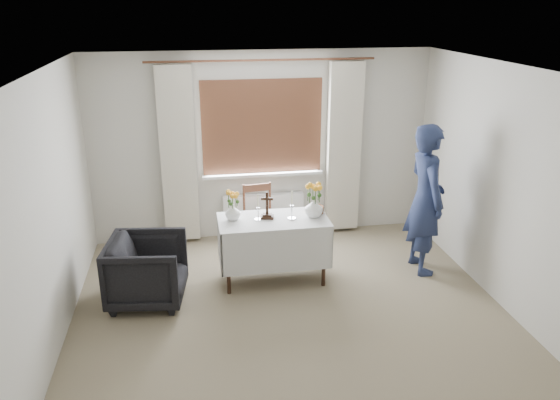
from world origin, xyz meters
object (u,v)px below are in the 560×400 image
at_px(altar_table, 273,250).
at_px(flower_vase_right, 314,208).
at_px(wooden_chair, 261,220).
at_px(armchair, 147,270).
at_px(wooden_cross, 267,205).
at_px(person, 426,199).
at_px(flower_vase_left, 233,212).

distance_m(altar_table, flower_vase_right, 0.68).
height_order(wooden_chair, flower_vase_right, flower_vase_right).
distance_m(wooden_chair, armchair, 1.71).
distance_m(altar_table, wooden_cross, 0.54).
bearing_deg(armchair, person, -78.62).
relative_size(wooden_chair, armchair, 1.09).
bearing_deg(wooden_cross, person, 10.51).
xyz_separation_m(wooden_chair, person, (1.84, -0.81, 0.46)).
xyz_separation_m(wooden_cross, flower_vase_left, (-0.39, 0.02, -0.07)).
bearing_deg(wooden_cross, flower_vase_right, 7.76).
xyz_separation_m(altar_table, person, (1.80, -0.02, 0.52)).
height_order(altar_table, flower_vase_right, flower_vase_right).
bearing_deg(altar_table, armchair, -170.16).
relative_size(altar_table, flower_vase_left, 6.84).
bearing_deg(wooden_cross, altar_table, -20.98).
bearing_deg(flower_vase_left, wooden_chair, 60.64).
height_order(wooden_cross, flower_vase_left, wooden_cross).
height_order(armchair, wooden_cross, wooden_cross).
distance_m(wooden_chair, flower_vase_right, 1.03).
relative_size(wooden_chair, person, 0.49).
xyz_separation_m(person, flower_vase_left, (-2.25, 0.08, -0.04)).
relative_size(wooden_chair, flower_vase_left, 4.82).
relative_size(altar_table, flower_vase_right, 5.70).
distance_m(altar_table, flower_vase_left, 0.65).
distance_m(armchair, flower_vase_left, 1.12).
bearing_deg(flower_vase_right, wooden_cross, 175.29).
bearing_deg(flower_vase_right, altar_table, 179.76).
bearing_deg(flower_vase_left, wooden_cross, -3.18).
distance_m(wooden_chair, person, 2.06).
bearing_deg(flower_vase_left, altar_table, -7.99).
bearing_deg(person, flower_vase_right, 88.83).
distance_m(person, flower_vase_left, 2.25).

